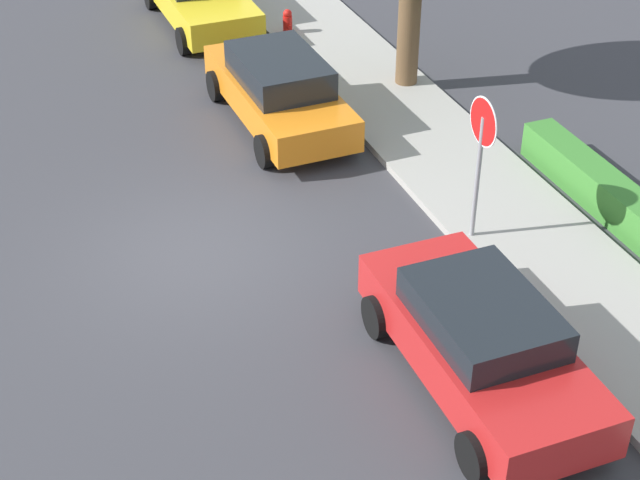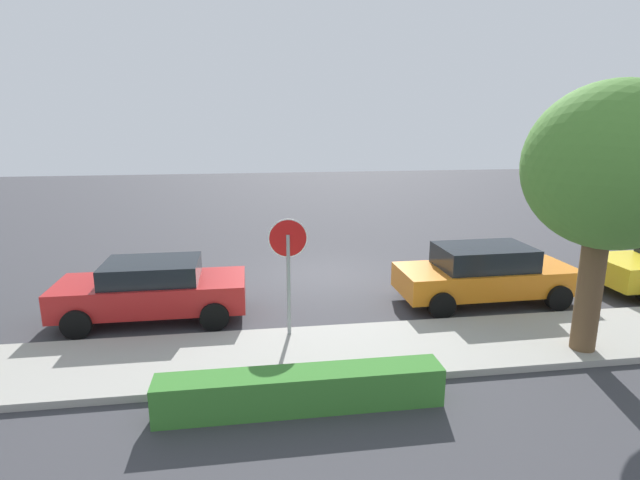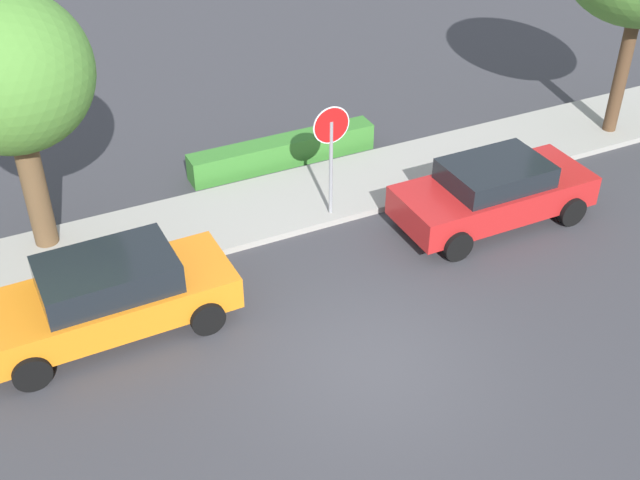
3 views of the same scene
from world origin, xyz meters
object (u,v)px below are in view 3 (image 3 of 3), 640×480
Objects in this scene: parked_car_red at (494,191)px; parked_car_orange at (107,295)px; street_tree_mid_block at (7,74)px; stop_sign at (331,143)px.

parked_car_orange is (-8.19, 0.05, 0.03)m from parked_car_red.
parked_car_orange reaches higher than parked_car_red.
parked_car_red is 0.81× the size of street_tree_mid_block.
street_tree_mid_block is at bearing 100.02° from parked_car_orange.
street_tree_mid_block reaches higher than parked_car_red.
stop_sign is 0.62× the size of parked_car_red.
street_tree_mid_block is (-0.58, 3.29, 2.97)m from parked_car_orange.
stop_sign is 5.47m from parked_car_orange.
stop_sign is 6.27m from street_tree_mid_block.
parked_car_red is 0.95× the size of parked_car_orange.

